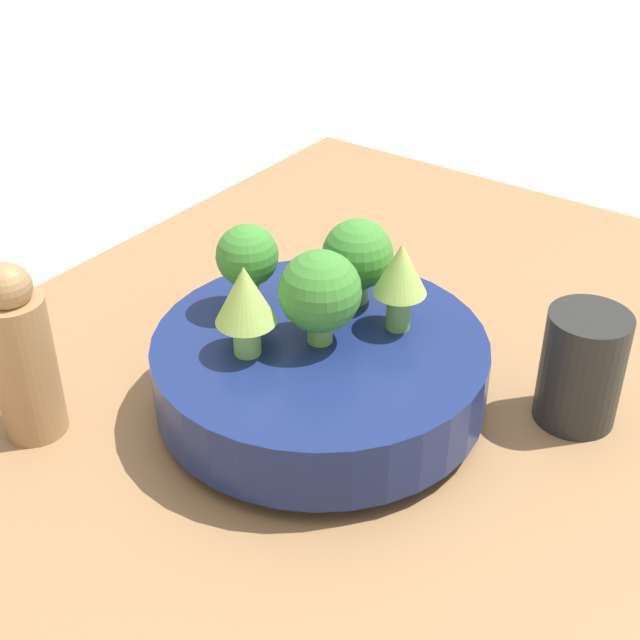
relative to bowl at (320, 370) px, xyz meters
The scene contains 10 objects.
ground_plane 0.08m from the bowl, 101.86° to the left, with size 6.00×6.00×0.00m, color beige.
table 0.06m from the bowl, 101.86° to the left, with size 1.04×0.78×0.03m.
bowl is the anchor object (origin of this frame).
broccoli_floret_front 0.11m from the bowl, 91.05° to the right, with size 0.05×0.05×0.08m.
romanesco_piece_far 0.11m from the bowl, 142.79° to the left, with size 0.04×0.04×0.08m.
broccoli_floret_center 0.08m from the bowl, ahead, with size 0.07×0.07×0.08m.
broccoli_floret_left 0.10m from the bowl, behind, with size 0.06×0.06×0.08m.
romanesco_piece_near 0.10m from the bowl, 37.86° to the right, with size 0.05×0.05×0.08m.
cup 0.22m from the bowl, 122.81° to the left, with size 0.07×0.07×0.10m.
pepper_mill 0.24m from the bowl, 47.85° to the right, with size 0.05×0.05×0.16m.
Camera 1 is at (0.50, 0.33, 0.51)m, focal length 50.00 mm.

